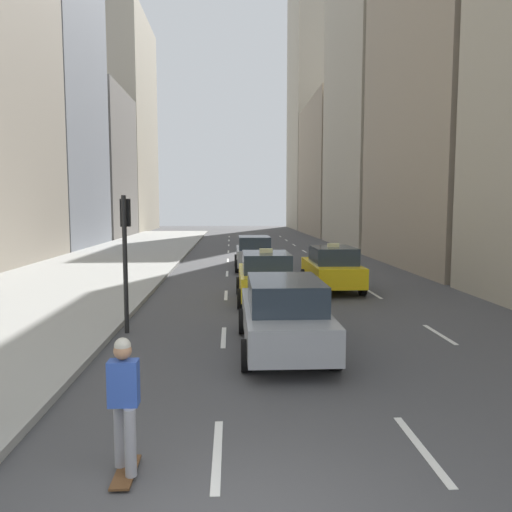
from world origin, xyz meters
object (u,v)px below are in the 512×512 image
(taxi_second, at_px, (332,268))
(sedan_silver_behind, at_px, (254,253))
(traffic_light_pole, at_px, (125,241))
(skateboarder, at_px, (124,400))
(taxi_lead, at_px, (266,276))
(sedan_black_near, at_px, (284,314))

(taxi_second, xyz_separation_m, sedan_silver_behind, (-2.80, 6.55, 0.01))
(taxi_second, relative_size, traffic_light_pole, 1.22)
(sedan_silver_behind, xyz_separation_m, traffic_light_pole, (-3.95, -12.92, 1.51))
(traffic_light_pole, bearing_deg, skateboarder, -78.66)
(taxi_second, bearing_deg, taxi_lead, -140.88)
(sedan_black_near, distance_m, sedan_silver_behind, 14.84)
(taxi_second, xyz_separation_m, sedan_black_near, (-2.80, -8.29, -0.01))
(sedan_silver_behind, xyz_separation_m, skateboarder, (-2.51, -20.09, 0.07))
(traffic_light_pole, bearing_deg, taxi_lead, 46.05)
(sedan_black_near, bearing_deg, taxi_second, 71.33)
(sedan_silver_behind, bearing_deg, taxi_lead, -90.00)
(taxi_lead, xyz_separation_m, sedan_black_near, (0.00, -6.01, -0.01))
(sedan_black_near, xyz_separation_m, traffic_light_pole, (-3.95, 1.91, 1.54))
(taxi_second, height_order, sedan_silver_behind, taxi_second)
(taxi_lead, bearing_deg, taxi_second, 39.12)
(sedan_black_near, height_order, sedan_silver_behind, sedan_silver_behind)
(taxi_second, height_order, traffic_light_pole, traffic_light_pole)
(sedan_silver_behind, distance_m, skateboarder, 20.24)
(sedan_black_near, relative_size, sedan_silver_behind, 1.06)
(taxi_second, height_order, sedan_black_near, taxi_second)
(taxi_lead, relative_size, taxi_second, 1.00)
(taxi_second, xyz_separation_m, traffic_light_pole, (-6.75, -6.37, 1.53))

